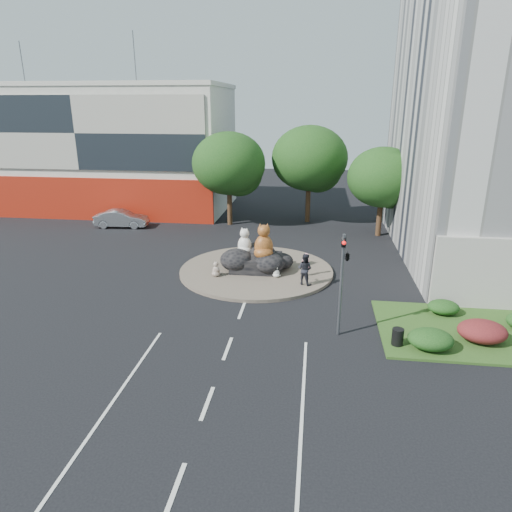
{
  "coord_description": "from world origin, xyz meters",
  "views": [
    {
      "loc": [
        3.64,
        -17.89,
        10.52
      ],
      "look_at": [
        0.33,
        7.33,
        2.0
      ],
      "focal_mm": 32.0,
      "sensor_mm": 36.0,
      "label": 1
    }
  ],
  "objects": [
    {
      "name": "ground",
      "position": [
        0.0,
        0.0,
        0.0
      ],
      "size": [
        120.0,
        120.0,
        0.0
      ],
      "primitive_type": "plane",
      "color": "black",
      "rests_on": "ground"
    },
    {
      "name": "roundabout_island",
      "position": [
        0.0,
        10.0,
        0.1
      ],
      "size": [
        10.0,
        10.0,
        0.2
      ],
      "primitive_type": "cylinder",
      "color": "brown",
      "rests_on": "ground"
    },
    {
      "name": "rock_plinth",
      "position": [
        0.0,
        10.0,
        0.65
      ],
      "size": [
        3.2,
        2.6,
        0.9
      ],
      "primitive_type": null,
      "color": "black",
      "rests_on": "roundabout_island"
    },
    {
      "name": "shophouse_block",
      "position": [
        -18.0,
        27.91,
        6.18
      ],
      "size": [
        25.2,
        12.3,
        17.4
      ],
      "color": "silver",
      "rests_on": "ground"
    },
    {
      "name": "grass_verge",
      "position": [
        12.0,
        3.0,
        0.06
      ],
      "size": [
        10.0,
        6.0,
        0.12
      ],
      "primitive_type": "cube",
      "color": "#274D19",
      "rests_on": "ground"
    },
    {
      "name": "tree_left",
      "position": [
        -3.93,
        22.06,
        5.25
      ],
      "size": [
        6.46,
        6.46,
        8.27
      ],
      "color": "#382314",
      "rests_on": "ground"
    },
    {
      "name": "tree_mid",
      "position": [
        3.07,
        24.06,
        5.56
      ],
      "size": [
        6.84,
        6.84,
        8.76
      ],
      "color": "#382314",
      "rests_on": "ground"
    },
    {
      "name": "tree_right",
      "position": [
        9.07,
        20.06,
        4.63
      ],
      "size": [
        5.7,
        5.7,
        7.3
      ],
      "color": "#382314",
      "rests_on": "ground"
    },
    {
      "name": "hedge_near_green",
      "position": [
        9.0,
        1.0,
        0.57
      ],
      "size": [
        2.0,
        1.6,
        0.9
      ],
      "primitive_type": "ellipsoid",
      "color": "#143B12",
      "rests_on": "grass_verge"
    },
    {
      "name": "hedge_red",
      "position": [
        11.5,
        2.0,
        0.61
      ],
      "size": [
        2.2,
        1.76,
        0.99
      ],
      "primitive_type": "ellipsoid",
      "color": "#52161B",
      "rests_on": "grass_verge"
    },
    {
      "name": "hedge_back_green",
      "position": [
        10.5,
        4.8,
        0.48
      ],
      "size": [
        1.6,
        1.28,
        0.72
      ],
      "primitive_type": "ellipsoid",
      "color": "#143B12",
      "rests_on": "grass_verge"
    },
    {
      "name": "traffic_light",
      "position": [
        5.1,
        2.0,
        3.62
      ],
      "size": [
        0.44,
        1.24,
        5.0
      ],
      "color": "#595B60",
      "rests_on": "ground"
    },
    {
      "name": "street_lamp",
      "position": [
        12.82,
        8.0,
        4.55
      ],
      "size": [
        2.34,
        0.22,
        8.06
      ],
      "color": "#595B60",
      "rests_on": "ground"
    },
    {
      "name": "cat_white",
      "position": [
        -0.81,
        10.31,
        2.0
      ],
      "size": [
        1.35,
        1.26,
        1.81
      ],
      "primitive_type": null,
      "rotation": [
        0.0,
        0.0,
        -0.36
      ],
      "color": "silver",
      "rests_on": "rock_plinth"
    },
    {
      "name": "cat_tabby",
      "position": [
        0.52,
        9.69,
        2.25
      ],
      "size": [
        1.6,
        1.46,
        2.29
      ],
      "primitive_type": null,
      "rotation": [
        0.0,
        0.0,
        0.22
      ],
      "color": "#BA5E26",
      "rests_on": "rock_plinth"
    },
    {
      "name": "kitten_calico",
      "position": [
        -2.35,
        8.43,
        0.69
      ],
      "size": [
        0.77,
        0.75,
        0.98
      ],
      "primitive_type": null,
      "rotation": [
        0.0,
        0.0,
        -0.55
      ],
      "color": "silver",
      "rests_on": "roundabout_island"
    },
    {
      "name": "kitten_white",
      "position": [
        1.43,
        8.72,
        0.6
      ],
      "size": [
        0.63,
        0.62,
        0.8
      ],
      "primitive_type": null,
      "rotation": [
        0.0,
        0.0,
        0.6
      ],
      "color": "silver",
      "rests_on": "roundabout_island"
    },
    {
      "name": "pedestrian_pink",
      "position": [
        3.22,
        9.19,
        0.95
      ],
      "size": [
        0.64,
        0.52,
        1.51
      ],
      "primitive_type": "imported",
      "rotation": [
        0.0,
        0.0,
        3.49
      ],
      "color": "pink",
      "rests_on": "roundabout_island"
    },
    {
      "name": "pedestrian_dark",
      "position": [
        3.21,
        7.76,
        1.16
      ],
      "size": [
        1.16,
        1.06,
        1.92
      ],
      "primitive_type": "imported",
      "rotation": [
        0.0,
        0.0,
        2.69
      ],
      "color": "#212129",
      "rests_on": "roundabout_island"
    },
    {
      "name": "parked_car",
      "position": [
        -13.42,
        19.81,
        0.77
      ],
      "size": [
        4.8,
        2.02,
        1.54
      ],
      "primitive_type": "imported",
      "rotation": [
        0.0,
        0.0,
        1.65
      ],
      "color": "#A4A6AB",
      "rests_on": "ground"
    },
    {
      "name": "litter_bin",
      "position": [
        7.61,
        1.16,
        0.51
      ],
      "size": [
        0.69,
        0.69,
        0.78
      ],
      "primitive_type": "cylinder",
      "rotation": [
        0.0,
        0.0,
        -0.42
      ],
      "color": "black",
      "rests_on": "grass_verge"
    }
  ]
}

